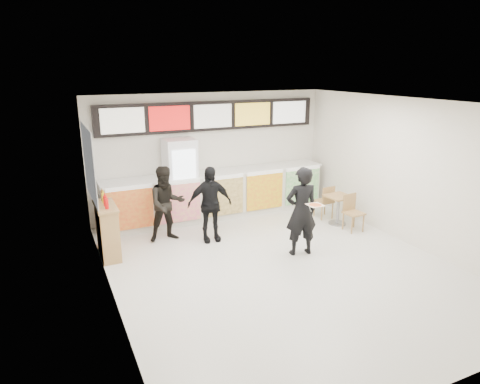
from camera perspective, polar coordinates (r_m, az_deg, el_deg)
floor at (r=8.12m, az=5.48°, el=-9.89°), size 7.00×7.00×0.00m
ceiling at (r=7.31m, az=6.12°, el=11.70°), size 7.00×7.00×0.00m
wall_back at (r=10.65m, az=-3.82°, el=5.06°), size 6.00×0.00×6.00m
wall_left at (r=6.63m, az=-17.19°, el=-2.69°), size 0.00×7.00×7.00m
wall_right at (r=9.43m, az=21.72°, el=2.43°), size 0.00×7.00×7.00m
service_counter at (r=10.51m, az=-2.93°, el=-0.30°), size 5.56×0.77×1.14m
menu_board at (r=10.43m, az=-3.75°, el=10.10°), size 5.50×0.14×0.70m
drinks_fridge at (r=10.11m, az=-7.91°, el=1.42°), size 0.70×0.67×2.00m
mirror_panel at (r=8.93m, az=-19.52°, el=3.57°), size 0.01×2.00×1.50m
customer_main at (r=8.38m, az=8.18°, el=-2.57°), size 0.70×0.51×1.77m
customer_left at (r=9.13m, az=-9.75°, el=-1.58°), size 0.80×0.63×1.62m
customer_mid at (r=8.99m, az=-4.06°, el=-1.63°), size 0.98×0.48×1.62m
pizza_slice at (r=7.95m, az=10.01°, el=-1.67°), size 0.36×0.36×0.02m
cafe_table at (r=10.28m, az=12.98°, el=-1.61°), size 0.60×1.44×0.83m
condiment_ledge at (r=8.70m, az=-17.24°, el=-4.90°), size 0.38×0.94×1.25m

